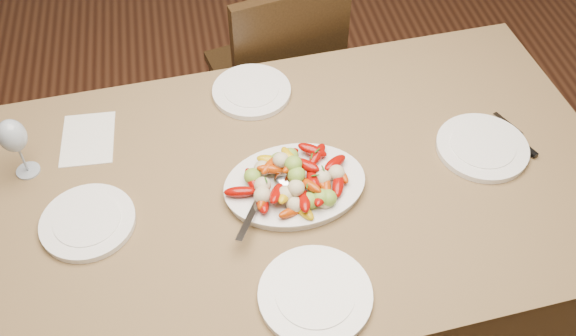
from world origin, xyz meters
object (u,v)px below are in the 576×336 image
(serving_platter, at_px, (295,187))
(wine_glass, at_px, (17,146))
(plate_right, at_px, (482,147))
(chair_far, at_px, (272,73))
(plate_far, at_px, (252,91))
(plate_left, at_px, (88,222))
(dining_table, at_px, (288,258))
(plate_near, at_px, (315,295))

(serving_platter, relative_size, wine_glass, 1.83)
(plate_right, bearing_deg, wine_glass, 173.28)
(chair_far, bearing_deg, plate_right, 109.80)
(serving_platter, xyz_separation_m, plate_far, (-0.06, 0.41, -0.00))
(chair_far, relative_size, serving_platter, 2.53)
(plate_left, distance_m, plate_far, 0.65)
(plate_left, bearing_deg, serving_platter, 1.88)
(chair_far, xyz_separation_m, wine_glass, (-0.79, -0.62, 0.39))
(dining_table, distance_m, plate_right, 0.69)
(chair_far, distance_m, wine_glass, 1.08)
(plate_left, relative_size, plate_near, 0.90)
(chair_far, distance_m, plate_near, 1.20)
(plate_left, xyz_separation_m, plate_right, (1.11, 0.07, 0.00))
(plate_left, height_order, plate_far, same)
(chair_far, xyz_separation_m, plate_right, (0.49, -0.77, 0.29))
(plate_left, relative_size, plate_far, 1.01)
(dining_table, height_order, chair_far, chair_far)
(plate_far, height_order, wine_glass, wine_glass)
(plate_left, distance_m, plate_near, 0.63)
(wine_glass, bearing_deg, serving_platter, -15.42)
(serving_platter, xyz_separation_m, plate_right, (0.56, 0.05, -0.00))
(plate_right, bearing_deg, serving_platter, -175.09)
(chair_far, distance_m, serving_platter, 0.88)
(serving_platter, bearing_deg, plate_near, -92.46)
(dining_table, relative_size, plate_right, 6.98)
(dining_table, bearing_deg, plate_right, 2.15)
(plate_near, bearing_deg, plate_left, 149.42)
(plate_left, relative_size, wine_glass, 1.21)
(plate_near, xyz_separation_m, wine_glass, (-0.71, 0.54, 0.09))
(plate_left, bearing_deg, chair_far, 53.57)
(plate_left, height_order, wine_glass, wine_glass)
(serving_platter, relative_size, plate_far, 1.53)
(dining_table, bearing_deg, chair_far, 84.14)
(chair_far, height_order, wine_glass, wine_glass)
(dining_table, xyz_separation_m, plate_far, (-0.05, 0.38, 0.39))
(plate_right, bearing_deg, chair_far, 122.39)
(plate_left, xyz_separation_m, plate_near, (0.54, -0.32, 0.00))
(plate_left, distance_m, plate_right, 1.11)
(dining_table, distance_m, serving_platter, 0.39)
(plate_near, bearing_deg, plate_right, 33.81)
(plate_right, xyz_separation_m, plate_far, (-0.62, 0.36, 0.00))
(plate_right, height_order, plate_near, same)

